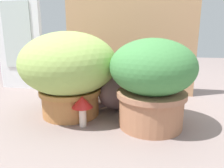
{
  "coord_description": "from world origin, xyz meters",
  "views": [
    {
      "loc": [
        0.23,
        -1.02,
        0.45
      ],
      "look_at": [
        0.02,
        0.05,
        0.18
      ],
      "focal_mm": 33.79,
      "sensor_mm": 36.0,
      "label": 1
    }
  ],
  "objects_px": {
    "grass_planter": "(69,69)",
    "mushroom_ornament_red": "(82,104)",
    "cat": "(122,89)",
    "leafy_planter": "(152,80)"
  },
  "relations": [
    {
      "from": "cat",
      "to": "mushroom_ornament_red",
      "type": "relative_size",
      "value": 2.38
    },
    {
      "from": "mushroom_ornament_red",
      "to": "leafy_planter",
      "type": "bearing_deg",
      "value": 12.68
    },
    {
      "from": "leafy_planter",
      "to": "grass_planter",
      "type": "bearing_deg",
      "value": 171.6
    },
    {
      "from": "grass_planter",
      "to": "cat",
      "type": "bearing_deg",
      "value": 28.24
    },
    {
      "from": "grass_planter",
      "to": "mushroom_ornament_red",
      "type": "relative_size",
      "value": 3.36
    },
    {
      "from": "grass_planter",
      "to": "mushroom_ornament_red",
      "type": "xyz_separation_m",
      "value": [
        0.12,
        -0.14,
        -0.14
      ]
    },
    {
      "from": "cat",
      "to": "grass_planter",
      "type": "bearing_deg",
      "value": -151.76
    },
    {
      "from": "leafy_planter",
      "to": "mushroom_ornament_red",
      "type": "relative_size",
      "value": 2.78
    },
    {
      "from": "grass_planter",
      "to": "leafy_planter",
      "type": "xyz_separation_m",
      "value": [
        0.44,
        -0.07,
        -0.02
      ]
    },
    {
      "from": "grass_planter",
      "to": "cat",
      "type": "relative_size",
      "value": 1.42
    }
  ]
}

